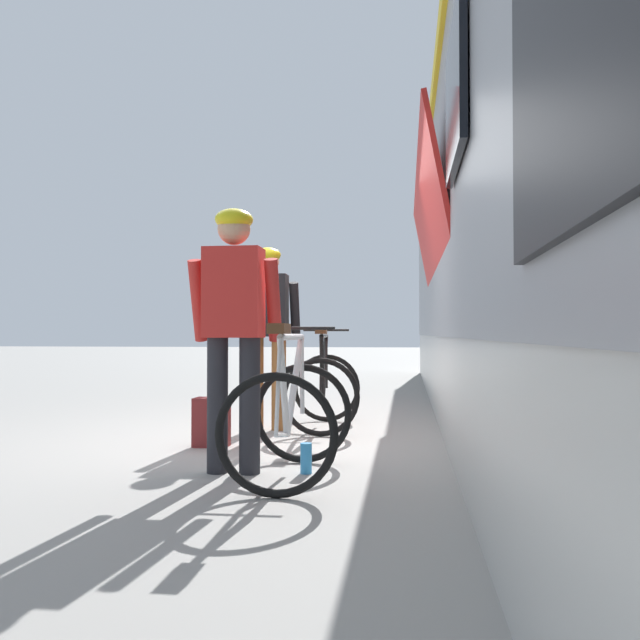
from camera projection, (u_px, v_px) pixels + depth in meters
ground_plane at (274, 440)px, 5.75m from camera, size 80.00×80.00×0.00m
train_car at (577, 236)px, 6.99m from camera, size 3.20×17.35×3.88m
cyclist_near_in_red at (234, 315)px, 4.40m from camera, size 0.61×0.31×1.76m
cyclist_far_in_dark at (268, 321)px, 6.37m from camera, size 0.62×0.32×1.76m
bicycle_near_white at (291, 416)px, 4.21m from camera, size 0.72×1.08×0.99m
bicycle_far_black at (324, 387)px, 6.44m from camera, size 0.78×1.12×0.99m
backpack_on_platform at (211, 422)px, 5.41m from camera, size 0.28×0.19×0.40m
water_bottle_near_the_bikes at (306, 458)px, 4.36m from camera, size 0.08×0.08×0.20m
water_bottle_by_the_backpack at (216, 433)px, 5.37m from camera, size 0.07×0.07×0.24m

